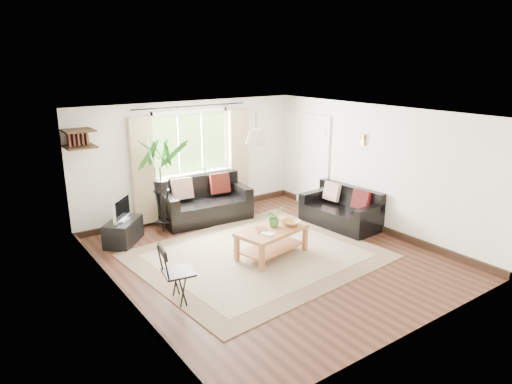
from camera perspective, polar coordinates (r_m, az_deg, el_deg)
floor at (r=7.75m, az=1.73°, el=-8.15°), size 5.50×5.50×0.00m
ceiling at (r=7.10m, az=1.90°, el=9.76°), size 5.50×5.50×0.00m
wall_back at (r=9.61m, az=-8.16°, el=4.08°), size 5.00×0.02×2.40m
wall_front at (r=5.52m, az=19.39°, el=-6.02°), size 5.00×0.02×2.40m
wall_left at (r=6.22m, az=-16.91°, el=-3.27°), size 0.02×5.50×2.40m
wall_right at (r=9.02m, az=14.59°, el=2.92°), size 0.02×5.50×2.40m
rug at (r=7.79m, az=0.18°, el=-7.92°), size 4.02×3.53×0.02m
window at (r=9.50m, az=-8.13°, el=6.10°), size 2.50×0.16×2.16m
door at (r=10.19m, az=7.13°, el=3.67°), size 0.06×0.96×2.06m
corner_shelf at (r=8.47m, az=-21.25°, el=6.25°), size 0.50×0.50×0.34m
pendant_lamp at (r=7.47m, az=0.00°, el=7.38°), size 0.36×0.36×0.54m
wall_sconce at (r=9.06m, az=13.10°, el=6.56°), size 0.12×0.12×0.28m
sofa_back at (r=9.39m, az=-6.35°, el=-1.07°), size 1.86×1.06×0.84m
sofa_right at (r=9.18m, az=10.49°, el=-2.01°), size 1.61×0.90×0.73m
coffee_table at (r=7.70m, az=2.00°, el=-6.32°), size 1.31×0.88×0.49m
table_plant at (r=7.66m, az=2.26°, el=-3.13°), size 0.39×0.37×0.33m
bowl at (r=7.78m, az=4.33°, el=-3.85°), size 0.41×0.41×0.08m
book_a at (r=7.33m, az=1.07°, el=-5.38°), size 0.19×0.24×0.02m
book_b at (r=7.52m, az=0.04°, el=-4.76°), size 0.24×0.28×0.02m
tv_stand at (r=8.58m, az=-16.25°, el=-4.78°), size 0.88×0.89×0.43m
tv at (r=8.44m, az=-16.50°, el=-1.92°), size 0.57×0.59×0.47m
palm_stand at (r=8.76m, az=-11.79°, el=0.69°), size 0.73×0.73×1.80m
folding_chair at (r=6.35m, az=-9.65°, el=-10.00°), size 0.51×0.51×0.84m
sill_plant at (r=9.65m, az=-6.48°, el=3.37°), size 0.14×0.10×0.27m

